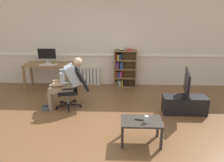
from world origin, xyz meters
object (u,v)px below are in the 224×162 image
at_px(imac_monitor, 47,54).
at_px(person_seated, 66,82).
at_px(radiator, 85,76).
at_px(spare_remote, 139,120).
at_px(bookshelf, 124,69).
at_px(tv_stand, 184,105).
at_px(coffee_table, 141,124).
at_px(office_chair, 74,86).
at_px(computer_desk, 48,67).
at_px(keyboard, 47,65).
at_px(tv_screen, 187,84).
at_px(computer_mouse, 56,64).
at_px(drinking_glass, 146,119).

xyz_separation_m(imac_monitor, person_seated, (0.83, -1.33, -0.36)).
bearing_deg(radiator, spare_remote, -64.76).
bearing_deg(bookshelf, tv_stand, -51.56).
distance_m(tv_stand, coffee_table, 1.65).
bearing_deg(office_chair, coffee_table, 31.18).
distance_m(computer_desk, office_chair, 1.55).
bearing_deg(spare_remote, person_seated, 57.87).
bearing_deg(spare_remote, computer_desk, 51.20).
bearing_deg(keyboard, office_chair, -47.67).
distance_m(bookshelf, coffee_table, 2.99).
xyz_separation_m(office_chair, coffee_table, (1.49, -1.48, -0.15)).
bearing_deg(tv_stand, coffee_table, -131.62).
bearing_deg(bookshelf, imac_monitor, -174.45).
height_order(office_chair, person_seated, person_seated).
distance_m(coffee_table, spare_remote, 0.08).
bearing_deg(tv_screen, person_seated, 95.88).
height_order(keyboard, tv_stand, keyboard).
relative_size(bookshelf, tv_screen, 1.34).
relative_size(imac_monitor, computer_mouse, 5.61).
relative_size(keyboard, coffee_table, 0.58).
distance_m(tv_stand, spare_remote, 1.68).
bearing_deg(office_chair, imac_monitor, -155.81).
relative_size(imac_monitor, radiator, 0.63).
height_order(computer_desk, keyboard, keyboard).
relative_size(computer_mouse, radiator, 0.11).
xyz_separation_m(tv_stand, coffee_table, (-1.09, -1.23, 0.17)).
bearing_deg(person_seated, bookshelf, 124.33).
distance_m(keyboard, tv_stand, 3.82).
height_order(bookshelf, tv_stand, bookshelf).
relative_size(computer_desk, spare_remote, 8.93).
relative_size(computer_mouse, tv_screen, 0.12).
bearing_deg(drinking_glass, person_seated, 139.30).
height_order(keyboard, bookshelf, bookshelf).
height_order(imac_monitor, bookshelf, imac_monitor).
bearing_deg(tv_stand, tv_screen, -10.17).
distance_m(computer_desk, coffee_table, 3.65).
distance_m(tv_stand, tv_screen, 0.51).
bearing_deg(computer_desk, office_chair, -51.08).
xyz_separation_m(imac_monitor, computer_mouse, (0.29, -0.20, -0.24)).
bearing_deg(spare_remote, coffee_table, -98.86).
bearing_deg(person_seated, drinking_glass, 35.36).
height_order(radiator, drinking_glass, drinking_glass).
distance_m(imac_monitor, computer_mouse, 0.43).
bearing_deg(coffee_table, spare_remote, 162.13).
distance_m(office_chair, spare_remote, 2.06).
distance_m(keyboard, coffee_table, 3.56).
relative_size(coffee_table, spare_remote, 4.85).
xyz_separation_m(imac_monitor, tv_stand, (3.58, -1.53, -0.81)).
bearing_deg(spare_remote, imac_monitor, 50.78).
height_order(person_seated, drinking_glass, person_seated).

